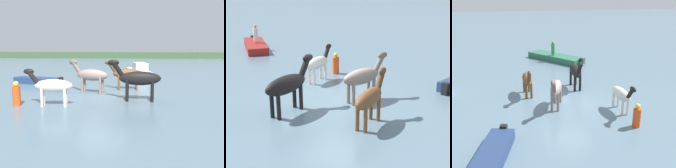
# 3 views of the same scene
# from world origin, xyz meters

# --- Properties ---
(ground_plane) EXTENTS (149.81, 149.81, 0.00)m
(ground_plane) POSITION_xyz_m (0.00, 0.00, 0.00)
(ground_plane) COLOR slate
(horse_dun_straggler) EXTENTS (2.63, 0.69, 2.05)m
(horse_dun_straggler) POSITION_xyz_m (1.94, -1.02, 1.13)
(horse_dun_straggler) COLOR black
(horse_dun_straggler) RESTS_ON ground_plane
(horse_mid_herd) EXTENTS (2.20, 0.58, 1.71)m
(horse_mid_herd) POSITION_xyz_m (-1.96, -2.37, 0.94)
(horse_mid_herd) COLOR silver
(horse_mid_herd) RESTS_ON ground_plane
(horse_rear_stallion) EXTENTS (2.34, 0.61, 1.82)m
(horse_rear_stallion) POSITION_xyz_m (1.34, 2.08, 1.00)
(horse_rear_stallion) COLOR brown
(horse_rear_stallion) RESTS_ON ground_plane
(horse_chestnut_trailing) EXTENTS (2.45, 1.13, 1.91)m
(horse_chestnut_trailing) POSITION_xyz_m (-0.69, 0.77, 1.05)
(horse_chestnut_trailing) COLOR gray
(horse_chestnut_trailing) RESTS_ON ground_plane
(boat_skiff_near) EXTENTS (5.28, 4.56, 0.76)m
(boat_skiff_near) POSITION_xyz_m (9.30, -1.18, 0.18)
(boat_skiff_near) COLOR #2D6B4C
(boat_skiff_near) RESTS_ON ground_plane
(boat_dinghy_port) EXTENTS (3.76, 1.87, 0.71)m
(boat_dinghy_port) POSITION_xyz_m (-4.95, 4.01, 0.15)
(boat_dinghy_port) COLOR navy
(boat_dinghy_port) RESTS_ON ground_plane
(person_spotter_bow) EXTENTS (0.32, 0.32, 1.19)m
(person_spotter_bow) POSITION_xyz_m (9.15, -0.92, 1.16)
(person_spotter_bow) COLOR #338C4C
(person_spotter_bow) RESTS_ON boat_skiff_near
(buoy_channel_marker) EXTENTS (0.36, 0.36, 1.14)m
(buoy_channel_marker) POSITION_xyz_m (-3.62, -2.39, 0.51)
(buoy_channel_marker) COLOR #E54C19
(buoy_channel_marker) RESTS_ON ground_plane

